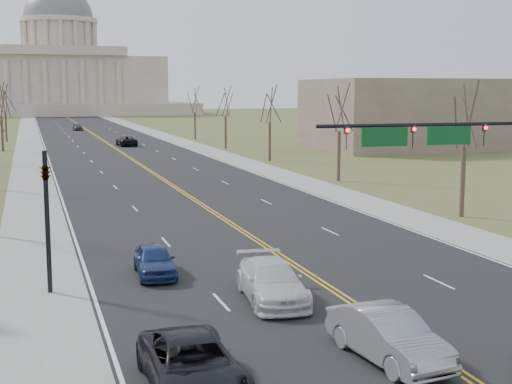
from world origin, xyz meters
TOP-DOWN VIEW (x-y plane):
  - ground at (0.00, 0.00)m, footprint 600.00×600.00m
  - road at (0.00, 110.00)m, footprint 20.00×380.00m
  - cross_road at (0.00, 6.00)m, footprint 120.00×14.00m
  - sidewalk_left at (-12.00, 110.00)m, footprint 4.00×380.00m
  - sidewalk_right at (12.00, 110.00)m, footprint 4.00×380.00m
  - center_line at (0.00, 110.00)m, footprint 0.42×380.00m
  - edge_line_left at (-9.80, 110.00)m, footprint 0.15×380.00m
  - edge_line_right at (9.80, 110.00)m, footprint 0.15×380.00m
  - capitol at (0.00, 249.91)m, footprint 90.00×60.00m
  - signal_mast at (7.45, 13.50)m, footprint 12.12×0.44m
  - signal_left at (-11.50, 13.50)m, footprint 0.32×0.36m
  - tree_r_0 at (15.50, 24.00)m, footprint 3.74×3.74m
  - tree_r_1 at (15.50, 44.00)m, footprint 3.74×3.74m
  - tree_r_2 at (15.50, 64.00)m, footprint 3.74×3.74m
  - tree_r_3 at (15.50, 84.00)m, footprint 3.74×3.74m
  - tree_l_3 at (-15.50, 88.00)m, footprint 3.96×3.96m
  - tree_r_4 at (15.50, 104.00)m, footprint 3.74×3.74m
  - tree_l_4 at (-15.50, 108.00)m, footprint 3.96×3.96m
  - bldg_right_mass at (40.00, 76.00)m, footprint 25.00×20.00m
  - car_sb_inner_lead at (-1.62, 2.36)m, footprint 2.28×5.13m
  - car_sb_outer_lead at (-7.97, 2.02)m, footprint 2.53×5.44m
  - car_sb_inner_second at (-2.99, 9.58)m, footprint 2.78×5.69m
  - car_sb_outer_second at (-6.83, 14.93)m, footprint 1.89×4.28m
  - car_far_nb at (2.20, 92.74)m, footprint 2.90×5.67m
  - car_far_sb at (-2.04, 138.38)m, footprint 2.05×4.48m

SIDE VIEW (x-z plane):
  - ground at x=0.00m, z-range 0.00..0.00m
  - road at x=0.00m, z-range 0.00..0.01m
  - cross_road at x=0.00m, z-range 0.00..0.01m
  - sidewalk_left at x=-12.00m, z-range 0.00..0.03m
  - sidewalk_right at x=12.00m, z-range 0.00..0.03m
  - center_line at x=0.00m, z-range 0.01..0.02m
  - edge_line_left at x=-9.80m, z-range 0.01..0.02m
  - edge_line_right at x=9.80m, z-range 0.01..0.02m
  - car_sb_outer_second at x=-6.83m, z-range 0.01..1.45m
  - car_far_sb at x=-2.04m, z-range 0.01..1.50m
  - car_sb_outer_lead at x=-7.97m, z-range 0.01..1.52m
  - car_far_nb at x=2.20m, z-range 0.01..1.55m
  - car_sb_inner_second at x=-2.99m, z-range 0.01..1.61m
  - car_sb_inner_lead at x=-1.62m, z-range 0.01..1.65m
  - signal_left at x=-11.50m, z-range 0.71..6.71m
  - bldg_right_mass at x=40.00m, z-range 0.00..10.00m
  - signal_mast at x=7.45m, z-range 2.16..9.36m
  - tree_r_0 at x=15.50m, z-range 2.30..10.80m
  - tree_r_1 at x=15.50m, z-range 2.30..10.80m
  - tree_r_2 at x=15.50m, z-range 2.30..10.80m
  - tree_r_3 at x=15.50m, z-range 2.30..10.80m
  - tree_r_4 at x=15.50m, z-range 2.30..10.80m
  - tree_l_3 at x=-15.50m, z-range 2.44..11.44m
  - tree_l_4 at x=-15.50m, z-range 2.44..11.44m
  - capitol at x=0.00m, z-range -10.80..39.20m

